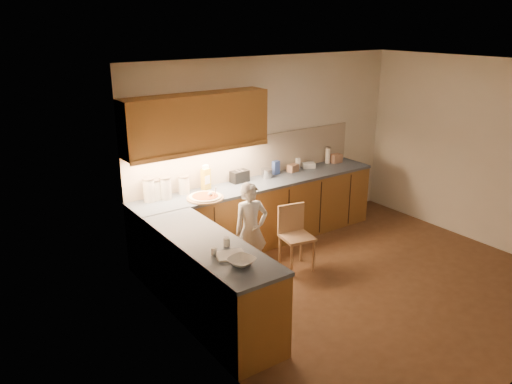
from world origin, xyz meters
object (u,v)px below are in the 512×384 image
Objects in this scene: pizza_on_board at (205,197)px; child at (251,230)px; wooden_chair at (295,232)px; oil_jug at (206,178)px; toaster at (240,176)px.

pizza_on_board is 0.72m from child.
wooden_chair is at bearing -37.82° from pizza_on_board.
oil_jug is at bearing 135.00° from wooden_chair.
pizza_on_board is at bearing -121.18° from oil_jug.
wooden_chair is (0.58, -0.14, -0.12)m from child.
wooden_chair is at bearing -55.19° from oil_jug.
toaster is (-0.17, 1.02, 0.52)m from wooden_chair.
child reaches higher than toaster.
child is at bearing -81.98° from oil_jug.
toaster is at bearing 23.96° from pizza_on_board.
oil_jug is (-0.71, 1.02, 0.59)m from wooden_chair.
child is (0.32, -0.56, -0.33)m from pizza_on_board.
child is 0.61m from wooden_chair.
toaster is (0.54, 0.01, -0.07)m from oil_jug.
toaster reaches higher than wooden_chair.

